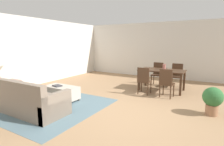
% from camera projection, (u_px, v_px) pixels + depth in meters
% --- Properties ---
extents(ground_plane, '(10.80, 10.80, 0.00)m').
position_uv_depth(ground_plane, '(124.00, 112.00, 4.50)').
color(ground_plane, '#9E7A56').
extents(wall_back, '(9.00, 0.12, 2.70)m').
position_uv_depth(wall_back, '(170.00, 50.00, 8.53)').
color(wall_back, silver).
rests_on(wall_back, ground_plane).
extents(wall_left, '(0.12, 11.00, 2.70)m').
position_uv_depth(wall_left, '(25.00, 52.00, 6.91)').
color(wall_left, silver).
rests_on(wall_left, ground_plane).
extents(area_rug, '(3.00, 2.80, 0.01)m').
position_uv_depth(area_rug, '(48.00, 105.00, 5.00)').
color(area_rug, slate).
rests_on(area_rug, ground_plane).
extents(couch, '(2.02, 0.87, 0.86)m').
position_uv_depth(couch, '(28.00, 101.00, 4.46)').
color(couch, gray).
rests_on(couch, ground_plane).
extents(ottoman_table, '(1.05, 0.52, 0.43)m').
position_uv_depth(ottoman_table, '(62.00, 92.00, 5.41)').
color(ottoman_table, '#B7AD9E').
rests_on(ottoman_table, ground_plane).
extents(side_table, '(0.40, 0.40, 0.56)m').
position_uv_depth(side_table, '(1.00, 88.00, 5.15)').
color(side_table, brown).
rests_on(side_table, ground_plane).
extents(dining_table, '(1.57, 0.86, 0.76)m').
position_uv_depth(dining_table, '(162.00, 72.00, 6.46)').
color(dining_table, '#422B1C').
rests_on(dining_table, ground_plane).
extents(dining_chair_near_left, '(0.41, 0.41, 0.92)m').
position_uv_depth(dining_chair_near_left, '(144.00, 79.00, 5.96)').
color(dining_chair_near_left, '#422B1C').
rests_on(dining_chair_near_left, ground_plane).
extents(dining_chair_near_right, '(0.43, 0.43, 0.92)m').
position_uv_depth(dining_chair_near_right, '(166.00, 82.00, 5.60)').
color(dining_chair_near_right, '#422B1C').
rests_on(dining_chair_near_right, ground_plane).
extents(dining_chair_far_left, '(0.40, 0.40, 0.92)m').
position_uv_depth(dining_chair_far_left, '(158.00, 72.00, 7.31)').
color(dining_chair_far_left, '#422B1C').
rests_on(dining_chair_far_left, ground_plane).
extents(dining_chair_far_right, '(0.42, 0.42, 0.92)m').
position_uv_depth(dining_chair_far_right, '(177.00, 74.00, 6.94)').
color(dining_chair_far_right, '#422B1C').
rests_on(dining_chair_far_right, ground_plane).
extents(vase_centerpiece, '(0.11, 0.11, 0.20)m').
position_uv_depth(vase_centerpiece, '(164.00, 67.00, 6.41)').
color(vase_centerpiece, '#B26659').
rests_on(vase_centerpiece, dining_table).
extents(book_on_ottoman, '(0.30, 0.25, 0.03)m').
position_uv_depth(book_on_ottoman, '(57.00, 86.00, 5.39)').
color(book_on_ottoman, '#333338').
rests_on(book_on_ottoman, ottoman_table).
extents(potted_plant, '(0.46, 0.46, 0.69)m').
position_uv_depth(potted_plant, '(213.00, 99.00, 4.26)').
color(potted_plant, '#996B4C').
rests_on(potted_plant, ground_plane).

